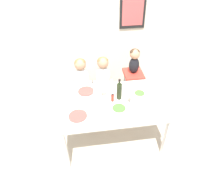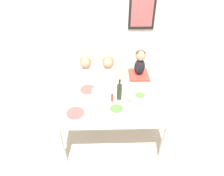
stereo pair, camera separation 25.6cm
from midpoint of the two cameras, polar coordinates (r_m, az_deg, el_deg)
ground_plane at (r=3.18m, az=-2.20°, el=-14.22°), size 14.00×14.00×0.00m
wall_back at (r=3.40m, az=-5.23°, el=17.45°), size 10.00×0.09×2.70m
dining_table at (r=2.71m, az=-2.50°, el=-5.74°), size 1.46×0.89×0.74m
chair_far_left at (r=3.41m, az=-10.37°, el=-1.34°), size 0.36×0.43×0.47m
chair_far_center at (r=3.41m, az=-4.53°, el=-0.82°), size 0.36×0.43×0.47m
chair_right_highchair at (r=3.37m, az=3.82°, el=2.04°), size 0.31×0.37×0.71m
person_child_left at (r=3.20m, az=-11.08°, el=3.82°), size 0.24×0.20×0.55m
person_child_center at (r=3.20m, az=-4.84°, el=4.38°), size 0.24×0.20×0.55m
person_baby_right at (r=3.16m, az=4.11°, el=8.09°), size 0.17×0.16×0.42m
wine_bottle at (r=2.62m, az=-0.70°, el=-0.91°), size 0.07×0.07×0.31m
paper_towel_roll at (r=2.51m, az=-6.95°, el=-3.27°), size 0.10×0.10×0.25m
wine_glass_near at (r=2.53m, az=2.57°, el=-2.32°), size 0.07×0.07×0.19m
wine_glass_far at (r=2.64m, az=-5.15°, el=-0.47°), size 0.07×0.07×0.19m
salad_bowl_large at (r=2.48m, az=-0.96°, el=-6.21°), size 0.19×0.19×0.08m
salad_bowl_small at (r=2.72m, az=5.18°, el=-1.87°), size 0.16×0.16×0.08m
dinner_plate_front_left at (r=2.50m, az=-12.68°, el=-7.91°), size 0.23×0.23×0.01m
dinner_plate_back_left at (r=2.85m, az=-10.01°, el=-1.01°), size 0.23×0.23×0.01m
condiment_bottle_hot_sauce at (r=2.62m, az=-2.58°, el=-2.81°), size 0.04×0.04×0.13m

